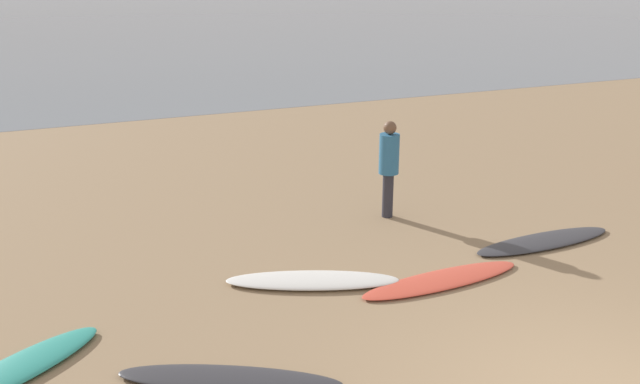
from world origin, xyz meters
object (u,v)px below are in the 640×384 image
at_px(surfboard_3, 313,280).
at_px(surfboard_5, 544,241).
at_px(person_0, 389,161).
at_px(surfboard_1, 18,368).
at_px(surfboard_4, 442,280).
at_px(surfboard_2, 229,379).

distance_m(surfboard_3, surfboard_5, 3.83).
distance_m(surfboard_3, person_0, 3.02).
height_order(surfboard_1, surfboard_4, surfboard_1).
bearing_deg(person_0, surfboard_3, -79.35).
bearing_deg(surfboard_4, person_0, 74.99).
bearing_deg(surfboard_2, surfboard_1, -179.08).
bearing_deg(person_0, surfboard_5, 9.45).
height_order(surfboard_2, surfboard_5, surfboard_2).
relative_size(surfboard_1, surfboard_5, 0.81).
bearing_deg(person_0, surfboard_2, -76.63).
bearing_deg(surfboard_4, surfboard_1, 177.74).
bearing_deg(surfboard_2, surfboard_4, 47.85).
bearing_deg(surfboard_5, person_0, 128.22).
height_order(surfboard_2, surfboard_3, surfboard_3).
distance_m(surfboard_2, surfboard_3, 2.45).
bearing_deg(person_0, surfboard_4, -42.24).
distance_m(surfboard_1, surfboard_4, 5.32).
relative_size(surfboard_3, surfboard_4, 0.94).
distance_m(surfboard_1, surfboard_3, 3.76).
height_order(surfboard_1, surfboard_2, surfboard_1).
height_order(surfboard_1, surfboard_3, same).
xyz_separation_m(surfboard_3, person_0, (2.16, 1.89, 0.93)).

